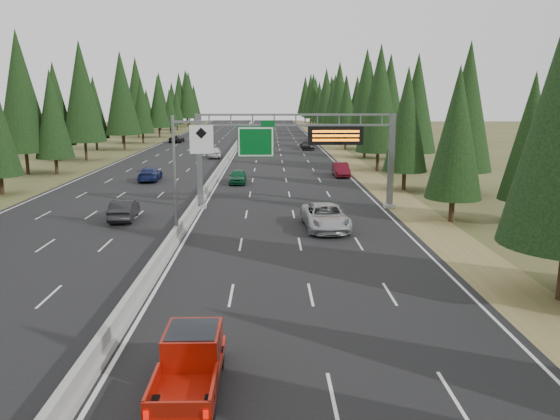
# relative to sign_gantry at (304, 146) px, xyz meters

# --- Properties ---
(road) EXTENTS (32.00, 260.00, 0.08)m
(road) POSITION_rel_sign_gantry_xyz_m (-8.92, 45.12, -5.23)
(road) COLOR black
(road) RESTS_ON ground
(shoulder_right) EXTENTS (3.60, 260.00, 0.06)m
(shoulder_right) POSITION_rel_sign_gantry_xyz_m (8.88, 45.12, -5.24)
(shoulder_right) COLOR olive
(shoulder_right) RESTS_ON ground
(shoulder_left) EXTENTS (3.60, 260.00, 0.06)m
(shoulder_left) POSITION_rel_sign_gantry_xyz_m (-26.72, 45.12, -5.24)
(shoulder_left) COLOR #434721
(shoulder_left) RESTS_ON ground
(median_barrier) EXTENTS (0.70, 260.00, 0.85)m
(median_barrier) POSITION_rel_sign_gantry_xyz_m (-8.92, 45.12, -4.85)
(median_barrier) COLOR gray
(median_barrier) RESTS_ON road
(sign_gantry) EXTENTS (16.75, 0.98, 7.80)m
(sign_gantry) POSITION_rel_sign_gantry_xyz_m (0.00, 0.00, 0.00)
(sign_gantry) COLOR slate
(sign_gantry) RESTS_ON road
(hov_sign_pole) EXTENTS (2.80, 0.50, 8.00)m
(hov_sign_pole) POSITION_rel_sign_gantry_xyz_m (-8.33, -9.92, -0.54)
(hov_sign_pole) COLOR slate
(hov_sign_pole) RESTS_ON road
(tree_row_right) EXTENTS (11.08, 244.76, 18.57)m
(tree_row_right) POSITION_rel_sign_gantry_xyz_m (13.01, 37.65, 3.74)
(tree_row_right) COLOR black
(tree_row_right) RESTS_ON ground
(tree_row_left) EXTENTS (11.40, 243.79, 18.90)m
(tree_row_left) POSITION_rel_sign_gantry_xyz_m (-30.81, 41.89, 3.85)
(tree_row_left) COLOR black
(tree_row_left) RESTS_ON ground
(silver_minivan) EXTENTS (3.29, 6.47, 1.75)m
(silver_minivan) POSITION_rel_sign_gantry_xyz_m (1.10, -7.36, -4.31)
(silver_minivan) COLOR #A6A7AB
(silver_minivan) RESTS_ON road
(red_pickup) EXTENTS (1.88, 5.26, 1.71)m
(red_pickup) POSITION_rel_sign_gantry_xyz_m (-5.39, -28.46, -4.24)
(red_pickup) COLOR black
(red_pickup) RESTS_ON road
(car_ahead_green) EXTENTS (1.79, 4.40, 1.50)m
(car_ahead_green) POSITION_rel_sign_gantry_xyz_m (-6.19, 13.40, -4.44)
(car_ahead_green) COLOR #124F2E
(car_ahead_green) RESTS_ON road
(car_ahead_dkred) EXTENTS (1.69, 4.81, 1.58)m
(car_ahead_dkred) POSITION_rel_sign_gantry_xyz_m (5.58, 18.47, -4.40)
(car_ahead_dkred) COLOR #510B16
(car_ahead_dkred) RESTS_ON road
(car_ahead_dkgrey) EXTENTS (2.33, 5.53, 1.60)m
(car_ahead_dkgrey) POSITION_rel_sign_gantry_xyz_m (3.98, 51.99, -4.39)
(car_ahead_dkgrey) COLOR black
(car_ahead_dkgrey) RESTS_ON road
(car_ahead_white) EXTENTS (3.27, 6.16, 1.65)m
(car_ahead_white) POSITION_rel_sign_gantry_xyz_m (-7.22, 73.66, -4.36)
(car_ahead_white) COLOR silver
(car_ahead_white) RESTS_ON road
(car_ahead_far) EXTENTS (2.07, 4.77, 1.60)m
(car_ahead_far) POSITION_rel_sign_gantry_xyz_m (-3.28, 87.18, -4.39)
(car_ahead_far) COLOR black
(car_ahead_far) RESTS_ON road
(car_onc_near) EXTENTS (2.04, 4.88, 1.57)m
(car_onc_near) POSITION_rel_sign_gantry_xyz_m (-13.82, -4.15, -4.41)
(car_onc_near) COLOR black
(car_onc_near) RESTS_ON road
(car_onc_blue) EXTENTS (2.34, 5.33, 1.52)m
(car_onc_blue) POSITION_rel_sign_gantry_xyz_m (-16.05, 15.55, -4.43)
(car_onc_blue) COLOR navy
(car_onc_blue) RESTS_ON road
(car_onc_white) EXTENTS (2.28, 4.98, 1.66)m
(car_onc_white) POSITION_rel_sign_gantry_xyz_m (-11.12, 38.72, -4.36)
(car_onc_white) COLOR silver
(car_onc_white) RESTS_ON road
(car_onc_far) EXTENTS (2.62, 5.38, 1.47)m
(car_onc_far) POSITION_rel_sign_gantry_xyz_m (-21.67, 67.85, -4.45)
(car_onc_far) COLOR black
(car_onc_far) RESTS_ON road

